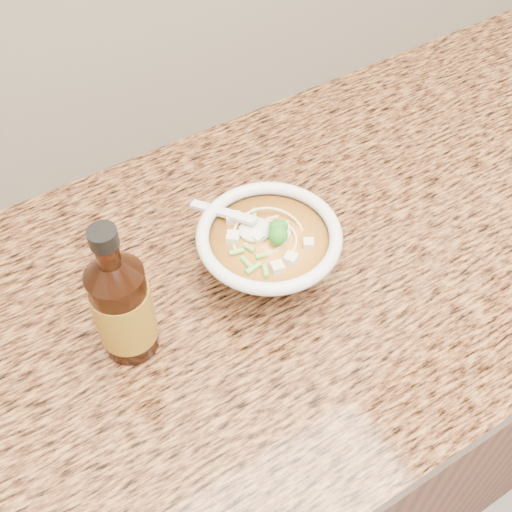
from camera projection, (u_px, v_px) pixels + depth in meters
cabinet at (281, 405)px, 1.27m from camera, size 4.00×0.65×0.86m
counter_slab at (291, 264)px, 0.93m from camera, size 4.00×0.68×0.04m
soup_bowl at (269, 252)px, 0.86m from camera, size 0.19×0.21×0.11m
hot_sauce_bottle at (122, 306)px, 0.76m from camera, size 0.08×0.08×0.22m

